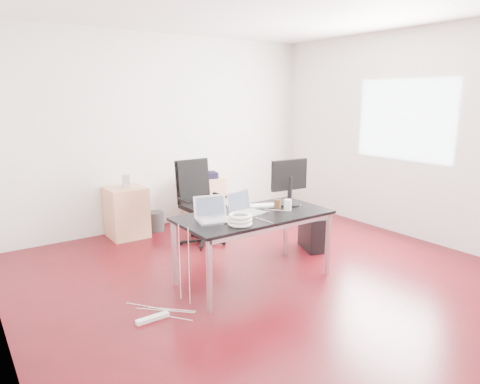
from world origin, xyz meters
TOP-DOWN VIEW (x-y plane):
  - room_shell at (0.04, 0.00)m, footprint 5.00×5.00m
  - desk at (-0.17, 0.06)m, footprint 1.60×0.80m
  - office_chair at (-0.02, 1.47)m, footprint 0.48×0.50m
  - filing_cabinet_left at (-0.75, 2.23)m, footprint 0.50×0.50m
  - filing_cabinet_right at (0.50, 2.23)m, footprint 0.50×0.50m
  - pc_tower at (1.00, 0.39)m, footprint 0.36×0.49m
  - wastebasket at (-0.31, 2.25)m, footprint 0.25×0.25m
  - power_strip at (-1.41, -0.12)m, footprint 0.30×0.06m
  - laptop_left at (-0.64, 0.10)m, footprint 0.38×0.32m
  - laptop_right at (-0.24, 0.12)m, footprint 0.38×0.32m
  - monitor at (0.39, 0.15)m, footprint 0.45×0.26m
  - keyboard at (0.06, 0.25)m, footprint 0.46×0.30m
  - cup_white at (0.21, -0.04)m, footprint 0.09×0.09m
  - cup_brown at (0.17, 0.09)m, footprint 0.09×0.09m
  - cable_coil at (-0.51, -0.18)m, footprint 0.24×0.24m
  - power_adapter at (-0.40, -0.12)m, footprint 0.08×0.08m
  - speaker at (-0.74, 2.20)m, footprint 0.10×0.09m
  - navy_garment at (0.52, 2.18)m, footprint 0.35×0.30m

SIDE VIEW (x-z plane):
  - power_strip at x=-1.41m, z-range 0.00..0.04m
  - wastebasket at x=-0.31m, z-range 0.00..0.28m
  - pc_tower at x=1.00m, z-range 0.00..0.44m
  - filing_cabinet_left at x=-0.75m, z-range 0.00..0.70m
  - filing_cabinet_right at x=0.50m, z-range 0.00..0.70m
  - office_chair at x=-0.02m, z-range 0.06..1.15m
  - desk at x=-0.17m, z-range 0.31..1.04m
  - keyboard at x=0.06m, z-range 0.73..0.75m
  - power_adapter at x=-0.40m, z-range 0.73..0.76m
  - navy_garment at x=0.52m, z-range 0.70..0.79m
  - cup_brown at x=0.17m, z-range 0.73..0.83m
  - cable_coil at x=-0.51m, z-range 0.73..0.84m
  - laptop_left at x=-0.64m, z-range 0.67..0.90m
  - laptop_right at x=-0.24m, z-range 0.67..0.90m
  - speaker at x=-0.74m, z-range 0.70..0.88m
  - cup_white at x=0.21m, z-range 0.73..0.85m
  - monitor at x=0.39m, z-range 0.76..1.27m
  - room_shell at x=0.04m, z-range -1.10..3.90m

